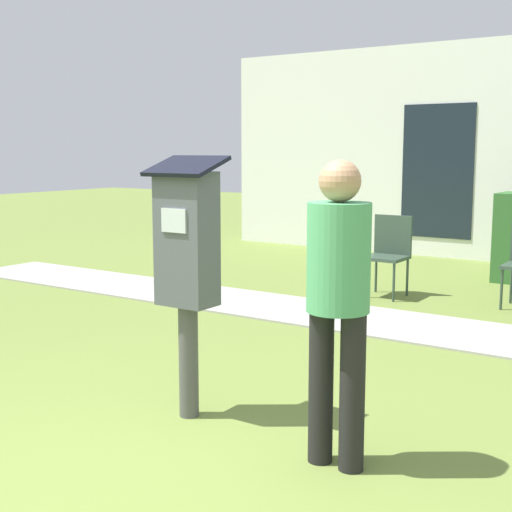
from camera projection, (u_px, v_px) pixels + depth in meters
The scene contains 5 objects.
ground_plane at pixel (95, 504), 3.30m from camera, with size 40.00×40.00×0.00m, color olive.
sidewalk at pixel (415, 327), 6.55m from camera, with size 12.00×1.10×0.02m.
parking_meter at pixel (187, 253), 4.25m from camera, with size 0.44×0.31×1.59m.
person_standing at pixel (338, 290), 3.57m from camera, with size 0.32×0.32×1.58m.
outdoor_chair_left at pixel (389, 249), 7.95m from camera, with size 0.44×0.44×0.90m.
Camera 1 is at (2.35, -2.15, 1.63)m, focal length 50.00 mm.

